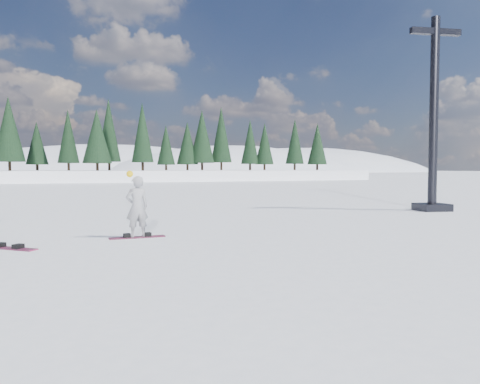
{
  "coord_description": "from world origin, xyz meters",
  "views": [
    {
      "loc": [
        -0.73,
        -13.55,
        1.92
      ],
      "look_at": [
        4.92,
        1.0,
        1.1
      ],
      "focal_mm": 35.0,
      "sensor_mm": 36.0,
      "label": 1
    }
  ],
  "objects": [
    {
      "name": "ground",
      "position": [
        0.0,
        0.0,
        0.0
      ],
      "size": [
        420.0,
        420.0,
        0.0
      ],
      "primitive_type": "plane",
      "color": "white",
      "rests_on": "ground"
    },
    {
      "name": "alpine_backdrop",
      "position": [
        -11.72,
        189.16,
        -13.97
      ],
      "size": [
        412.5,
        227.0,
        53.2
      ],
      "color": "white",
      "rests_on": "ground"
    },
    {
      "name": "lift_tower",
      "position": [
        14.73,
        2.67,
        3.45
      ],
      "size": [
        2.34,
        1.5,
        8.48
      ],
      "rotation": [
        0.0,
        0.0,
        -0.2
      ],
      "color": "black",
      "rests_on": "ground"
    },
    {
      "name": "snowboarder_woman",
      "position": [
        1.24,
        -0.73,
        0.86
      ],
      "size": [
        0.67,
        0.49,
        1.84
      ],
      "rotation": [
        0.0,
        0.0,
        3.3
      ],
      "color": "#A6A5AB",
      "rests_on": "ground"
    },
    {
      "name": "snowboard_woman",
      "position": [
        1.24,
        -0.73,
        0.01
      ],
      "size": [
        1.5,
        0.3,
        0.03
      ],
      "primitive_type": "cube",
      "rotation": [
        0.0,
        0.0,
        0.01
      ],
      "color": "maroon",
      "rests_on": "ground"
    },
    {
      "name": "snowboard_loose_b",
      "position": [
        -1.86,
        -1.39,
        0.01
      ],
      "size": [
        1.31,
        1.2,
        0.03
      ],
      "primitive_type": "cube",
      "rotation": [
        0.0,
        0.0,
        -0.72
      ],
      "color": "#8E1F4C",
      "rests_on": "ground"
    }
  ]
}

